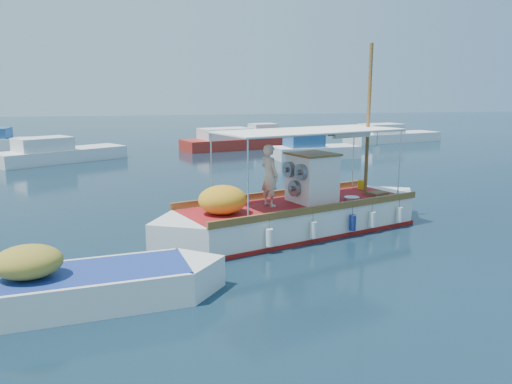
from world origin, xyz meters
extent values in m
plane|color=black|center=(0.00, 0.00, 0.00)|extent=(160.00, 160.00, 0.00)
cube|color=white|center=(-0.04, 0.63, 0.35)|extent=(7.88, 4.71, 1.10)
cube|color=white|center=(-3.59, -0.55, 0.35)|extent=(2.37, 2.37, 1.10)
cube|color=white|center=(3.51, 1.80, 0.35)|extent=(2.37, 2.37, 1.10)
cube|color=maroon|center=(-0.04, 0.63, 0.02)|extent=(8.00, 4.82, 0.18)
cube|color=maroon|center=(-0.04, 0.63, 0.88)|extent=(7.82, 4.52, 0.06)
cube|color=brown|center=(-0.43, 1.82, 1.00)|extent=(7.22, 2.47, 0.20)
cube|color=brown|center=(0.36, -0.57, 1.00)|extent=(7.22, 2.47, 0.20)
cube|color=white|center=(0.44, 0.78, 1.64)|extent=(1.54, 1.61, 1.50)
cube|color=brown|center=(0.44, 0.78, 2.42)|extent=(1.67, 1.73, 0.06)
cylinder|color=slate|center=(-0.08, 0.28, 1.94)|extent=(0.36, 0.54, 0.50)
cylinder|color=slate|center=(-0.28, 0.88, 1.94)|extent=(0.36, 0.54, 0.50)
cylinder|color=slate|center=(-0.18, 0.58, 1.40)|extent=(0.36, 0.54, 0.50)
cylinder|color=brown|center=(2.61, 1.50, 3.39)|extent=(0.15, 0.15, 4.98)
cylinder|color=brown|center=(1.86, 1.25, 2.99)|extent=(1.73, 0.64, 0.08)
cylinder|color=silver|center=(-2.75, 0.89, 2.02)|extent=(0.06, 0.06, 2.24)
cylinder|color=silver|center=(-2.06, -1.20, 2.02)|extent=(0.06, 0.06, 2.24)
cylinder|color=silver|center=(2.65, 2.67, 2.02)|extent=(0.06, 0.06, 2.24)
cylinder|color=silver|center=(3.34, 0.59, 2.02)|extent=(0.06, 0.06, 2.24)
cube|color=white|center=(0.29, 0.74, 3.16)|extent=(6.33, 4.12, 0.04)
ellipsoid|color=gold|center=(-2.59, -0.22, 1.32)|extent=(1.70, 1.56, 0.84)
cube|color=gold|center=(1.02, 1.55, 1.10)|extent=(0.29, 0.25, 0.40)
cylinder|color=gold|center=(2.87, 2.32, 1.07)|extent=(0.38, 0.38, 0.34)
cube|color=brown|center=(2.93, 1.19, 0.96)|extent=(0.76, 0.63, 0.12)
cylinder|color=#B2B2B2|center=(1.74, 0.64, 0.96)|extent=(0.63, 0.63, 0.12)
cylinder|color=white|center=(2.37, 0.32, 2.52)|extent=(0.29, 0.12, 0.30)
cylinder|color=white|center=(-1.49, -1.32, 0.45)|extent=(0.25, 0.25, 0.48)
cylinder|color=navy|center=(1.35, -0.39, 0.45)|extent=(0.25, 0.25, 0.48)
cylinder|color=white|center=(3.24, 0.24, 0.45)|extent=(0.25, 0.25, 0.48)
imported|color=beige|center=(-1.04, 0.45, 1.85)|extent=(0.69, 0.81, 1.88)
cube|color=white|center=(-6.26, -3.70, 0.25)|extent=(4.84, 2.37, 0.91)
cube|color=white|center=(-3.95, -3.42, 0.25)|extent=(1.81, 1.81, 0.91)
cube|color=navy|center=(-6.26, -3.70, 0.69)|extent=(4.82, 2.17, 0.05)
ellipsoid|color=#A08D2D|center=(-7.06, -3.79, 1.04)|extent=(1.46, 1.25, 0.67)
cube|color=silver|center=(-9.65, 19.03, 0.30)|extent=(7.82, 6.23, 1.00)
cube|color=silver|center=(-10.62, 18.40, 1.20)|extent=(3.71, 3.40, 0.80)
cube|color=#A5251B|center=(2.72, 23.80, 0.30)|extent=(9.58, 5.15, 1.00)
cube|color=silver|center=(1.40, 23.44, 1.20)|extent=(4.17, 3.27, 0.80)
cube|color=silver|center=(6.35, 17.01, 0.30)|extent=(5.78, 2.71, 1.00)
cube|color=#29568B|center=(5.52, 16.94, 1.20)|extent=(2.40, 2.07, 0.80)
cube|color=silver|center=(16.59, 25.80, 0.30)|extent=(9.10, 4.53, 1.00)
cube|color=silver|center=(15.31, 25.50, 1.20)|extent=(3.91, 2.95, 0.80)
cube|color=silver|center=(-14.98, 27.66, 0.30)|extent=(6.74, 2.60, 1.00)
cube|color=silver|center=(6.27, 28.21, 0.30)|extent=(5.65, 3.12, 1.00)
cube|color=silver|center=(5.49, 28.03, 1.20)|extent=(2.45, 2.12, 0.80)
camera|label=1|loc=(-4.76, -13.95, 4.36)|focal=35.00mm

